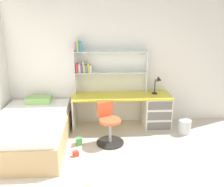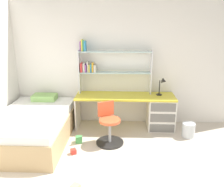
# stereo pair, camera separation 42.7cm
# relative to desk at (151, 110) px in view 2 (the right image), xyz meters

# --- Properties ---
(room_shell) EXTENTS (5.71, 6.39, 2.71)m
(room_shell) POSITION_rel_desk_xyz_m (-1.87, -1.09, 0.95)
(room_shell) COLOR white
(room_shell) RESTS_ON ground_plane
(desk) EXTENTS (2.08, 0.60, 0.72)m
(desk) POSITION_rel_desk_xyz_m (0.00, 0.00, 0.00)
(desk) COLOR gold
(desk) RESTS_ON ground_plane
(bookshelf_hutch) EXTENTS (1.54, 0.22, 1.14)m
(bookshelf_hutch) POSITION_rel_desk_xyz_m (-0.99, 0.19, 0.95)
(bookshelf_hutch) COLOR silver
(bookshelf_hutch) RESTS_ON desk
(desk_lamp) EXTENTS (0.20, 0.17, 0.38)m
(desk_lamp) POSITION_rel_desk_xyz_m (0.22, 0.03, 0.57)
(desk_lamp) COLOR black
(desk_lamp) RESTS_ON desk
(swivel_chair) EXTENTS (0.52, 0.52, 0.78)m
(swivel_chair) POSITION_rel_desk_xyz_m (-0.86, -0.71, -0.10)
(swivel_chair) COLOR black
(swivel_chair) RESTS_ON ground_plane
(bed_platform) EXTENTS (1.29, 2.02, 0.70)m
(bed_platform) POSITION_rel_desk_xyz_m (-2.30, -0.69, -0.12)
(bed_platform) COLOR tan
(bed_platform) RESTS_ON ground_plane
(waste_bin) EXTENTS (0.25, 0.25, 0.28)m
(waste_bin) POSITION_rel_desk_xyz_m (0.71, -0.40, -0.26)
(waste_bin) COLOR silver
(waste_bin) RESTS_ON ground_plane
(toy_block_green_0) EXTENTS (0.13, 0.13, 0.12)m
(toy_block_green_0) POSITION_rel_desk_xyz_m (-1.43, -0.74, -0.35)
(toy_block_green_0) COLOR #479E51
(toy_block_green_0) RESTS_ON ground_plane
(toy_block_red_2) EXTENTS (0.12, 0.12, 0.09)m
(toy_block_red_2) POSITION_rel_desk_xyz_m (-1.46, -1.15, -0.36)
(toy_block_red_2) COLOR red
(toy_block_red_2) RESTS_ON ground_plane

